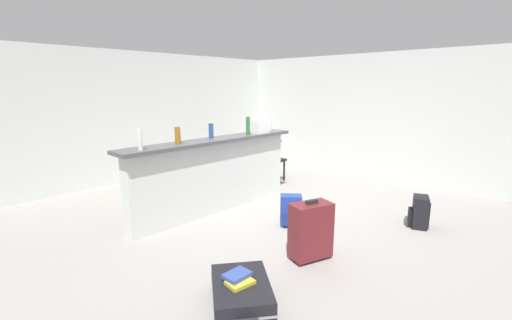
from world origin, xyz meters
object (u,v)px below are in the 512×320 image
at_px(bottle_white, 140,140).
at_px(bottle_green, 248,126).
at_px(grocery_bag, 260,126).
at_px(suitcase_flat_black, 241,294).
at_px(bottle_blue, 211,131).
at_px(backpack_blue, 291,211).
at_px(bottle_clear, 270,124).
at_px(book_stack, 239,279).
at_px(dining_table, 250,145).
at_px(bottle_amber, 178,135).
at_px(suitcase_upright_maroon, 311,230).
at_px(backpack_black, 419,212).
at_px(dining_chair_near_partition, 270,155).

xyz_separation_m(bottle_white, bottle_green, (1.83, 0.02, 0.01)).
distance_m(grocery_bag, suitcase_flat_black, 3.15).
xyz_separation_m(bottle_blue, backpack_blue, (0.31, -1.25, -1.00)).
relative_size(bottle_clear, book_stack, 0.85).
distance_m(grocery_bag, dining_table, 1.56).
xyz_separation_m(bottle_blue, dining_table, (1.82, 0.98, -0.56)).
height_order(bottle_white, book_stack, bottle_white).
bearing_deg(bottle_amber, suitcase_flat_black, -110.82).
xyz_separation_m(grocery_bag, backpack_blue, (-0.58, -1.11, -1.01)).
xyz_separation_m(bottle_white, suitcase_flat_black, (-0.16, -1.86, -1.12)).
bearing_deg(bottle_blue, backpack_blue, -75.99).
xyz_separation_m(bottle_blue, suitcase_upright_maroon, (-0.28, -1.97, -0.88)).
distance_m(dining_table, backpack_blue, 2.73).
height_order(bottle_green, backpack_blue, bottle_green).
height_order(suitcase_upright_maroon, backpack_black, suitcase_upright_maroon).
bearing_deg(suitcase_flat_black, bottle_amber, 69.18).
relative_size(bottle_white, dining_chair_near_partition, 0.27).
xyz_separation_m(bottle_green, backpack_black, (0.83, -2.38, -1.04)).
distance_m(suitcase_flat_black, backpack_black, 2.86).
distance_m(bottle_blue, backpack_blue, 1.64).
bearing_deg(backpack_black, dining_chair_near_partition, 82.88).
relative_size(bottle_green, dining_chair_near_partition, 0.30).
xyz_separation_m(bottle_amber, suitcase_flat_black, (-0.74, -1.94, -1.10)).
bearing_deg(book_stack, bottle_amber, 68.69).
xyz_separation_m(bottle_white, grocery_bag, (2.11, 0.03, -0.02)).
distance_m(bottle_clear, grocery_bag, 0.36).
relative_size(bottle_clear, dining_chair_near_partition, 0.23).
relative_size(bottle_blue, bottle_clear, 0.99).
bearing_deg(bottle_amber, bottle_blue, 7.81).
bearing_deg(bottle_white, dining_table, 20.78).
relative_size(suitcase_flat_black, book_stack, 3.35).
bearing_deg(backpack_black, bottle_green, 109.14).
bearing_deg(bottle_green, suitcase_flat_black, -136.66).
height_order(bottle_amber, grocery_bag, bottle_amber).
bearing_deg(dining_table, bottle_white, -159.22).
distance_m(suitcase_upright_maroon, backpack_blue, 0.94).
relative_size(bottle_white, suitcase_upright_maroon, 0.38).
bearing_deg(bottle_blue, suitcase_upright_maroon, -98.00).
height_order(bottle_blue, bottle_green, bottle_green).
xyz_separation_m(bottle_clear, suitcase_upright_maroon, (-1.52, -1.92, -0.88)).
bearing_deg(bottle_clear, grocery_bag, -166.38).
distance_m(bottle_white, dining_chair_near_partition, 3.17).
xyz_separation_m(bottle_green, dining_chair_near_partition, (1.20, 0.59, -0.72)).
relative_size(bottle_white, bottle_green, 0.91).
height_order(bottle_clear, grocery_bag, grocery_bag).
distance_m(suitcase_upright_maroon, book_stack, 1.11).
xyz_separation_m(bottle_white, bottle_amber, (0.58, 0.08, -0.02)).
bearing_deg(book_stack, bottle_white, 84.69).
bearing_deg(suitcase_flat_black, bottle_white, 85.09).
height_order(suitcase_flat_black, backpack_blue, backpack_blue).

